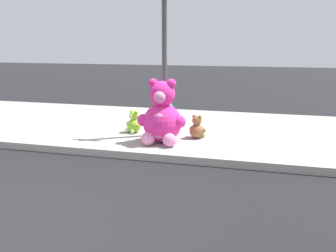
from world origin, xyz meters
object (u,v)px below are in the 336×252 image
plush_pink_large (162,117)px  plush_teal (167,117)px  plush_brown (197,129)px  plush_lime (133,124)px  sign_pole (164,57)px

plush_pink_large → plush_teal: (-0.20, 1.19, -0.26)m
plush_brown → plush_lime: (-1.49, 0.11, 0.00)m
sign_pole → plush_teal: bearing=100.1°
sign_pole → plush_pink_large: size_ratio=2.45×
sign_pole → plush_teal: (-0.11, 0.60, -1.44)m
sign_pole → plush_brown: size_ratio=6.28×
sign_pole → plush_pink_large: bearing=-80.7°
plush_pink_large → plush_brown: bearing=37.0°
plush_brown → plush_pink_large: bearing=-143.0°
plush_brown → sign_pole: bearing=172.6°
sign_pole → plush_teal: 1.56m
sign_pole → plush_brown: bearing=-7.4°
plush_pink_large → plush_brown: 0.88m
plush_teal → plush_lime: size_ratio=1.26×
sign_pole → plush_teal: size_ratio=4.90×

